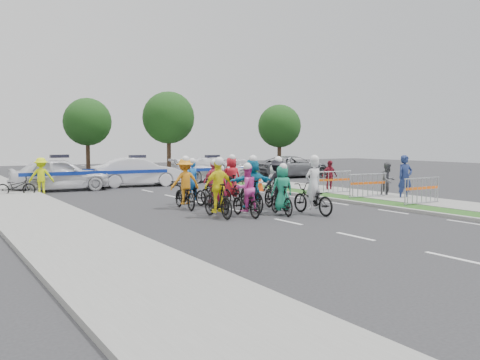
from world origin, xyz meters
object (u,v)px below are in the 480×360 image
rider_13 (231,183)px  marshal_hiviz (41,176)px  spectator_0 (405,178)px  barrier_0 (422,192)px  rider_10 (185,188)px  tree_4 (87,122)px  rider_5 (252,188)px  rider_2 (246,197)px  civilian_sedan (242,168)px  rider_1 (282,195)px  cone_0 (260,184)px  rider_6 (220,197)px  rider_11 (220,186)px  barrier_2 (333,183)px  rider_3 (218,195)px  rider_0 (313,195)px  parked_bike (16,186)px  rider_7 (274,189)px  cone_1 (258,179)px  police_car_1 (138,172)px  rider_8 (250,188)px  tree_1 (169,118)px  police_car_0 (60,174)px  rider_9 (214,188)px  rider_12 (191,189)px  rider_4 (277,189)px  barrier_1 (368,187)px  spectator_2 (329,176)px  civilian_suv (294,167)px  police_car_2 (212,170)px  tree_2 (279,126)px

rider_13 → marshal_hiviz: bearing=-41.2°
spectator_0 → barrier_0: size_ratio=0.96×
rider_10 → tree_4: size_ratio=0.32×
rider_5 → tree_4: 31.77m
rider_2 → civilian_sedan: rider_2 is taller
rider_1 → barrier_0: rider_1 is taller
spectator_0 → marshal_hiviz: bearing=149.6°
rider_10 → rider_13: rider_10 is taller
cone_0 → rider_6: bearing=-132.7°
rider_11 → barrier_2: 6.24m
rider_3 → rider_11: bearing=-119.4°
rider_0 → rider_2: size_ratio=1.13×
spectator_0 → parked_bike: bearing=152.8°
rider_7 → spectator_0: bearing=173.8°
rider_2 → rider_7: size_ratio=1.09×
rider_2 → cone_1: (7.45, 10.76, -0.33)m
police_car_1 → cone_0: bearing=-138.3°
rider_8 → rider_10: rider_10 is taller
rider_5 → rider_1: bearing=120.0°
rider_0 → marshal_hiviz: (-6.61, 12.13, 0.19)m
rider_8 → tree_1: size_ratio=0.28×
police_car_0 → spectator_0: 16.70m
tree_1 → rider_0: bearing=-104.0°
rider_5 → rider_7: (1.86, 1.30, -0.19)m
rider_5 → tree_1: bearing=-99.7°
barrier_2 → cone_0: 3.91m
rider_9 → marshal_hiviz: 9.73m
rider_12 → cone_1: size_ratio=2.72×
rider_4 → barrier_1: (5.23, 0.68, -0.20)m
rider_1 → rider_0: bearing=168.4°
rider_1 → tree_4: bearing=-84.1°
spectator_2 → cone_1: (-0.61, 5.54, -0.44)m
civilian_suv → cone_0: bearing=136.3°
police_car_2 → tree_2: size_ratio=0.89×
rider_9 → cone_1: size_ratio=2.62×
rider_4 → rider_9: (-1.65, 1.87, -0.05)m
rider_12 → parked_bike: 8.97m
police_car_0 → parked_bike: 2.84m
police_car_2 → tree_2: (12.27, 10.23, 3.09)m
rider_1 → police_car_1: size_ratio=0.37×
rider_1 → rider_11: 3.91m
rider_2 → rider_10: rider_10 is taller
rider_2 → police_car_2: 15.41m
marshal_hiviz → tree_1: size_ratio=0.25×
rider_8 → police_car_2: rider_8 is taller
rider_13 → civilian_suv: size_ratio=0.37×
marshal_hiviz → rider_8: bearing=138.7°
rider_9 → spectator_2: size_ratio=1.17×
police_car_1 → barrier_0: size_ratio=2.40×
police_car_1 → rider_9: bearing=-178.8°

